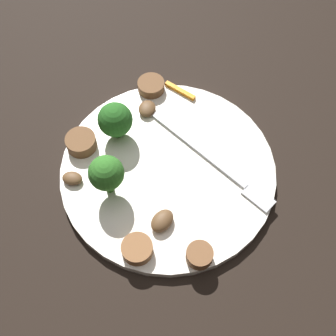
{
  "coord_description": "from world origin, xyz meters",
  "views": [
    {
      "loc": [
        0.17,
        -0.17,
        0.43
      ],
      "look_at": [
        0.0,
        0.0,
        0.01
      ],
      "focal_mm": 45.71,
      "sensor_mm": 36.0,
      "label": 1
    }
  ],
  "objects": [
    {
      "name": "ground_plane",
      "position": [
        0.0,
        0.0,
        0.0
      ],
      "size": [
        1.4,
        1.4,
        0.0
      ],
      "primitive_type": "plane",
      "color": "black"
    },
    {
      "name": "sausage_slice_2",
      "position": [
        0.1,
        -0.05,
        0.02
      ],
      "size": [
        0.03,
        0.03,
        0.01
      ],
      "primitive_type": "cylinder",
      "rotation": [
        0.0,
        0.0,
        2.83
      ],
      "color": "brown",
      "rests_on": "plate"
    },
    {
      "name": "pepper_strip_1",
      "position": [
        -0.07,
        0.09,
        0.01
      ],
      "size": [
        0.04,
        0.01,
        0.0
      ],
      "primitive_type": "cube",
      "rotation": [
        0.0,
        0.0,
        3.29
      ],
      "color": "orange",
      "rests_on": "plate"
    },
    {
      "name": "sausage_slice_0",
      "position": [
        -0.09,
        -0.05,
        0.02
      ],
      "size": [
        0.04,
        0.04,
        0.02
      ],
      "primitive_type": "cylinder",
      "rotation": [
        0.0,
        0.0,
        1.32
      ],
      "color": "brown",
      "rests_on": "plate"
    },
    {
      "name": "broccoli_floret_1",
      "position": [
        -0.03,
        -0.06,
        0.05
      ],
      "size": [
        0.04,
        0.04,
        0.06
      ],
      "color": "#347525",
      "rests_on": "plate"
    },
    {
      "name": "plate",
      "position": [
        0.0,
        0.0,
        0.01
      ],
      "size": [
        0.25,
        0.25,
        0.01
      ],
      "primitive_type": "cylinder",
      "color": "white",
      "rests_on": "ground_plane"
    },
    {
      "name": "fork",
      "position": [
        0.04,
        0.04,
        0.01
      ],
      "size": [
        0.18,
        0.02,
        0.0
      ],
      "rotation": [
        0.0,
        0.0,
        -0.0
      ],
      "color": "silver",
      "rests_on": "plate"
    },
    {
      "name": "broccoli_floret_0",
      "position": [
        -0.08,
        -0.01,
        0.04
      ],
      "size": [
        0.04,
        0.04,
        0.05
      ],
      "color": "#296420",
      "rests_on": "plate"
    },
    {
      "name": "mushroom_0",
      "position": [
        -0.07,
        -0.09,
        0.02
      ],
      "size": [
        0.03,
        0.03,
        0.01
      ],
      "primitive_type": "ellipsoid",
      "rotation": [
        0.0,
        0.0,
        0.57
      ],
      "color": "brown",
      "rests_on": "plate"
    },
    {
      "name": "sausage_slice_1",
      "position": [
        0.05,
        -0.09,
        0.02
      ],
      "size": [
        0.04,
        0.04,
        0.01
      ],
      "primitive_type": "cylinder",
      "rotation": [
        0.0,
        0.0,
        1.84
      ],
      "color": "brown",
      "rests_on": "plate"
    },
    {
      "name": "sausage_slice_3",
      "position": [
        -0.1,
        0.07,
        0.02
      ],
      "size": [
        0.04,
        0.04,
        0.01
      ],
      "primitive_type": "cylinder",
      "rotation": [
        0.0,
        0.0,
        1.72
      ],
      "color": "brown",
      "rests_on": "plate"
    },
    {
      "name": "mushroom_1",
      "position": [
        0.04,
        -0.05,
        0.02
      ],
      "size": [
        0.02,
        0.03,
        0.01
      ],
      "primitive_type": "ellipsoid",
      "rotation": [
        0.0,
        0.0,
        1.68
      ],
      "color": "brown",
      "rests_on": "plate"
    },
    {
      "name": "mushroom_2",
      "position": [
        -0.07,
        0.04,
        0.02
      ],
      "size": [
        0.03,
        0.03,
        0.01
      ],
      "primitive_type": "ellipsoid",
      "rotation": [
        0.0,
        0.0,
        5.25
      ],
      "color": "brown",
      "rests_on": "plate"
    }
  ]
}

